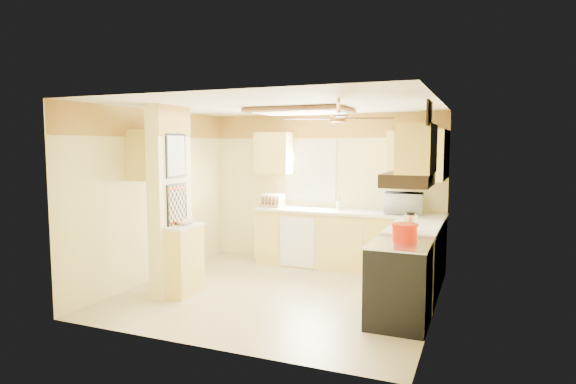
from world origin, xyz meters
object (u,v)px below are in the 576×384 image
at_px(stove, 399,284).
at_px(bowl, 185,222).
at_px(microwave, 404,203).
at_px(dutch_oven, 405,232).
at_px(kettle, 410,223).

relative_size(stove, bowl, 3.70).
distance_m(microwave, dutch_oven, 2.04).
bearing_deg(stove, bowl, 179.10).
xyz_separation_m(bowl, kettle, (2.84, 0.57, 0.08)).
relative_size(microwave, dutch_oven, 1.95).
distance_m(microwave, kettle, 1.58).
bearing_deg(microwave, kettle, 95.21).
xyz_separation_m(stove, bowl, (-2.82, 0.04, 0.51)).
xyz_separation_m(stove, dutch_oven, (0.03, 0.15, 0.56)).
bearing_deg(bowl, dutch_oven, 2.02).
xyz_separation_m(microwave, bowl, (-2.53, -2.11, -0.13)).
distance_m(bowl, kettle, 2.90).
bearing_deg(dutch_oven, microwave, 99.04).
xyz_separation_m(stove, microwave, (-0.29, 2.15, 0.64)).
bearing_deg(kettle, dutch_oven, -89.38).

